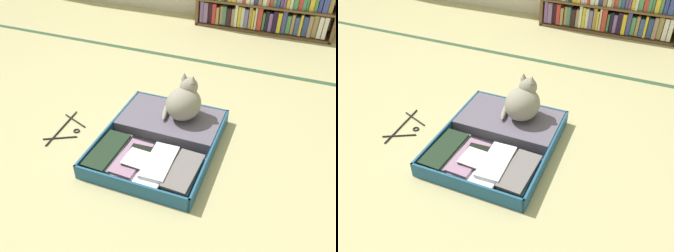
# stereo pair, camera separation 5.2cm
# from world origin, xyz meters

# --- Properties ---
(ground_plane) EXTENTS (10.00, 10.00, 0.00)m
(ground_plane) POSITION_xyz_m (0.00, 0.00, 0.00)
(ground_plane) COLOR tan
(tatami_border) EXTENTS (4.80, 0.05, 0.00)m
(tatami_border) POSITION_xyz_m (0.00, 1.35, 0.00)
(tatami_border) COLOR #304E33
(tatami_border) RESTS_ON ground_plane
(open_suitcase) EXTENTS (0.65, 0.80, 0.09)m
(open_suitcase) POSITION_xyz_m (0.14, 0.23, 0.04)
(open_suitcase) COLOR navy
(open_suitcase) RESTS_ON ground_plane
(black_cat) EXTENTS (0.28, 0.27, 0.28)m
(black_cat) POSITION_xyz_m (0.22, 0.42, 0.20)
(black_cat) COLOR gray
(black_cat) RESTS_ON open_suitcase
(clothes_hanger) EXTENTS (0.20, 0.37, 0.01)m
(clothes_hanger) POSITION_xyz_m (-0.47, 0.13, 0.00)
(clothes_hanger) COLOR black
(clothes_hanger) RESTS_ON ground_plane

